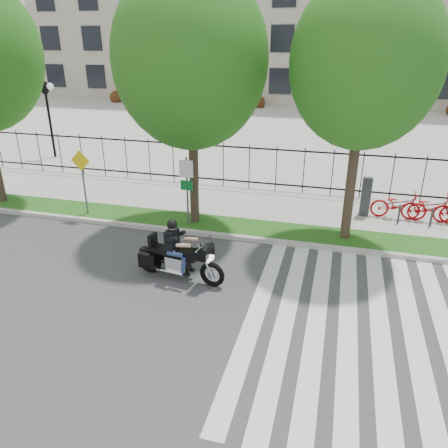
# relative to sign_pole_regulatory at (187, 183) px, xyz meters

# --- Properties ---
(ground) EXTENTS (120.00, 120.00, 0.00)m
(ground) POSITION_rel_sign_pole_regulatory_xyz_m (1.26, -4.58, -1.74)
(ground) COLOR #3A3A3C
(ground) RESTS_ON ground
(curb) EXTENTS (60.00, 0.20, 0.15)m
(curb) POSITION_rel_sign_pole_regulatory_xyz_m (1.26, -0.48, -1.66)
(curb) COLOR #ACA9A2
(curb) RESTS_ON ground
(grass_verge) EXTENTS (60.00, 1.50, 0.15)m
(grass_verge) POSITION_rel_sign_pole_regulatory_xyz_m (1.26, 0.37, -1.66)
(grass_verge) COLOR #224D13
(grass_verge) RESTS_ON ground
(sidewalk) EXTENTS (60.00, 3.50, 0.15)m
(sidewalk) POSITION_rel_sign_pole_regulatory_xyz_m (1.26, 2.87, -1.66)
(sidewalk) COLOR #A6A29B
(sidewalk) RESTS_ON ground
(plaza) EXTENTS (80.00, 34.00, 0.10)m
(plaza) POSITION_rel_sign_pole_regulatory_xyz_m (1.26, 20.42, -1.69)
(plaza) COLOR #A6A29B
(plaza) RESTS_ON ground
(crosswalk_stripes) EXTENTS (5.70, 8.00, 0.01)m
(crosswalk_stripes) POSITION_rel_sign_pole_regulatory_xyz_m (6.09, -4.58, -1.73)
(crosswalk_stripes) COLOR silver
(crosswalk_stripes) RESTS_ON ground
(iron_fence) EXTENTS (30.00, 0.06, 2.00)m
(iron_fence) POSITION_rel_sign_pole_regulatory_xyz_m (1.26, 4.62, -0.59)
(iron_fence) COLOR black
(iron_fence) RESTS_ON sidewalk
(office_building) EXTENTS (60.00, 21.90, 20.15)m
(office_building) POSITION_rel_sign_pole_regulatory_xyz_m (1.26, 40.34, 8.23)
(office_building) COLOR gray
(office_building) RESTS_ON ground
(lamp_post_left) EXTENTS (1.06, 0.70, 4.25)m
(lamp_post_left) POSITION_rel_sign_pole_regulatory_xyz_m (-10.74, 7.42, 1.47)
(lamp_post_left) COLOR black
(lamp_post_left) RESTS_ON ground
(street_tree_1) EXTENTS (5.06, 5.06, 8.55)m
(street_tree_1) POSITION_rel_sign_pole_regulatory_xyz_m (0.14, 0.37, 4.04)
(street_tree_1) COLOR #37261E
(street_tree_1) RESTS_ON grass_verge
(street_tree_2) EXTENTS (4.47, 4.47, 8.20)m
(street_tree_2) POSITION_rel_sign_pole_regulatory_xyz_m (5.54, 0.37, 4.02)
(street_tree_2) COLOR #37261E
(street_tree_2) RESTS_ON grass_verge
(sign_pole_regulatory) EXTENTS (0.50, 0.09, 2.50)m
(sign_pole_regulatory) POSITION_rel_sign_pole_regulatory_xyz_m (0.00, 0.00, 0.00)
(sign_pole_regulatory) COLOR #59595B
(sign_pole_regulatory) RESTS_ON grass_verge
(sign_pole_warning) EXTENTS (0.78, 0.09, 2.49)m
(sign_pole_warning) POSITION_rel_sign_pole_regulatory_xyz_m (-4.14, 0.00, 0.00)
(sign_pole_warning) COLOR #59595B
(sign_pole_warning) RESTS_ON grass_verge
(motorcycle_rider) EXTENTS (2.82, 1.03, 2.18)m
(motorcycle_rider) POSITION_rel_sign_pole_regulatory_xyz_m (0.96, -3.48, -1.01)
(motorcycle_rider) COLOR black
(motorcycle_rider) RESTS_ON ground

